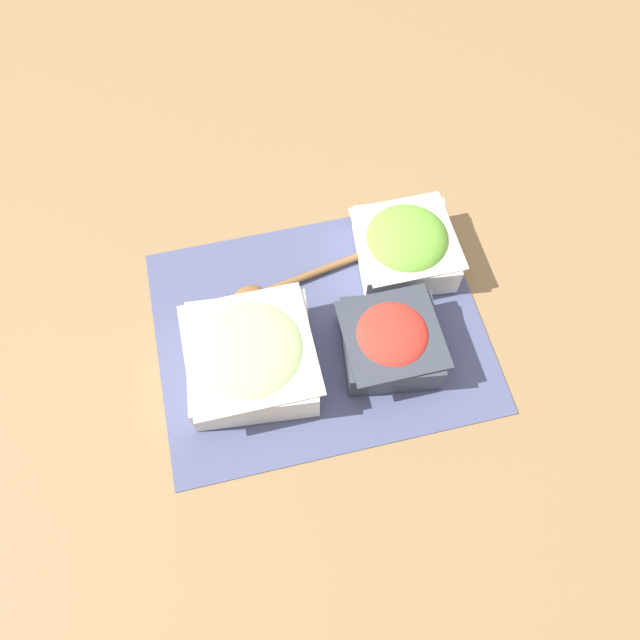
% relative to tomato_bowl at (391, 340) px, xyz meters
% --- Properties ---
extents(ground_plane, '(3.00, 3.00, 0.00)m').
position_rel_tomato_bowl_xyz_m(ground_plane, '(-0.09, 0.06, -0.04)').
color(ground_plane, olive).
extents(placemat, '(0.49, 0.39, 0.00)m').
position_rel_tomato_bowl_xyz_m(placemat, '(-0.09, 0.06, -0.04)').
color(placemat, '#474C70').
rests_on(placemat, ground_plane).
extents(tomato_bowl, '(0.15, 0.15, 0.07)m').
position_rel_tomato_bowl_xyz_m(tomato_bowl, '(0.00, 0.00, 0.00)').
color(tomato_bowl, '#333842').
rests_on(tomato_bowl, placemat).
extents(cucumber_bowl, '(0.19, 0.19, 0.08)m').
position_rel_tomato_bowl_xyz_m(cucumber_bowl, '(-0.20, 0.02, 0.00)').
color(cucumber_bowl, silver).
rests_on(cucumber_bowl, placemat).
extents(lettuce_bowl, '(0.16, 0.16, 0.08)m').
position_rel_tomato_bowl_xyz_m(lettuce_bowl, '(0.07, 0.15, 0.00)').
color(lettuce_bowl, white).
rests_on(lettuce_bowl, placemat).
extents(wooden_spoon, '(0.22, 0.07, 0.02)m').
position_rel_tomato_bowl_xyz_m(wooden_spoon, '(-0.15, 0.14, -0.03)').
color(wooden_spoon, brown).
rests_on(wooden_spoon, placemat).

